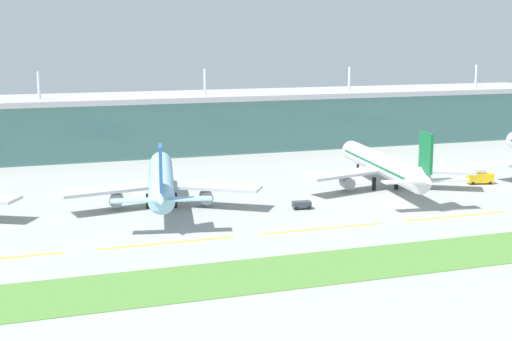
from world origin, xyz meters
The scene contains 10 objects.
ground_plane centered at (0.00, 0.00, 0.00)m, with size 600.00×600.00×0.00m, color #9E9E99.
terminal_building centered at (0.00, 113.51, 10.53)m, with size 288.00×34.00×29.65m.
airliner_near_middle centered at (-31.61, 31.09, 6.44)m, with size 47.85×59.20×18.90m.
airliner_far_middle centered at (29.77, 32.16, 6.45)m, with size 48.39×61.83×18.90m.
taxiway_stripe_mid_west centered at (-37.00, -0.58, 0.02)m, with size 28.00×0.70×0.04m, color yellow.
taxiway_stripe_centre centered at (-3.00, -0.58, 0.02)m, with size 28.00×0.70×0.04m, color yellow.
taxiway_stripe_mid_east centered at (31.00, -0.58, 0.02)m, with size 28.00×0.70×0.04m, color yellow.
grass_verge centered at (0.00, -25.20, 0.05)m, with size 300.00×18.00×0.10m, color #518438.
fuel_truck centered at (58.59, 29.23, 2.26)m, with size 7.60×4.18×4.95m.
pushback_tug centered at (-0.20, 17.69, 1.10)m, with size 4.71×3.08×1.85m.
Camera 1 is at (-65.50, -139.63, 41.22)m, focal length 50.87 mm.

